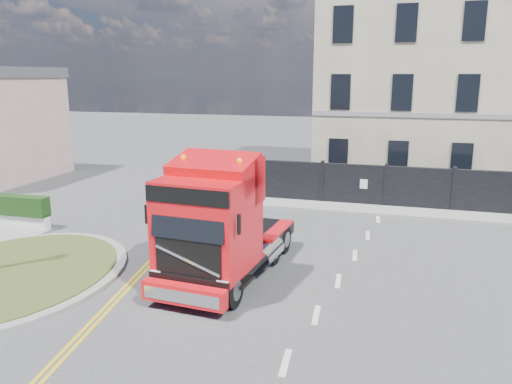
% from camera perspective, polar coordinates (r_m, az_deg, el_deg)
% --- Properties ---
extents(ground, '(120.00, 120.00, 0.00)m').
position_cam_1_polar(ground, '(16.62, -0.72, -8.49)').
color(ground, '#424244').
rests_on(ground, ground).
extents(traffic_island, '(6.80, 6.80, 0.17)m').
position_cam_1_polar(traffic_island, '(17.51, -26.62, -8.51)').
color(traffic_island, gray).
rests_on(traffic_island, ground).
extents(hoarding_fence, '(18.80, 0.25, 2.00)m').
position_cam_1_polar(hoarding_fence, '(24.42, 20.55, 0.21)').
color(hoarding_fence, black).
rests_on(hoarding_fence, ground).
extents(georgian_building, '(12.30, 10.30, 12.80)m').
position_cam_1_polar(georgian_building, '(31.32, 19.25, 11.83)').
color(georgian_building, beige).
rests_on(georgian_building, ground).
extents(pavement_far, '(20.00, 1.60, 0.12)m').
position_cam_1_polar(pavement_far, '(23.73, 19.19, -2.39)').
color(pavement_far, gray).
rests_on(pavement_far, ground).
extents(truck, '(2.88, 6.58, 3.84)m').
position_cam_1_polar(truck, '(14.85, -4.41, -4.16)').
color(truck, black).
rests_on(truck, ground).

